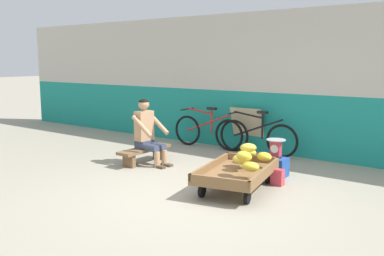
{
  "coord_description": "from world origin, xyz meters",
  "views": [
    {
      "loc": [
        3.26,
        -4.34,
        1.82
      ],
      "look_at": [
        -0.72,
        0.99,
        0.75
      ],
      "focal_mm": 39.94,
      "sensor_mm": 36.0,
      "label": 1
    }
  ],
  "objects": [
    {
      "name": "back_wall",
      "position": [
        0.0,
        3.3,
        1.37
      ],
      "size": [
        16.0,
        0.3,
        2.74
      ],
      "color": "#19847A",
      "rests_on": "ground"
    },
    {
      "name": "weighing_scale",
      "position": [
        0.41,
        1.67,
        0.45
      ],
      "size": [
        0.3,
        0.3,
        0.29
      ],
      "color": "#28282D",
      "rests_on": "plastic_crate"
    },
    {
      "name": "banana_pile",
      "position": [
        0.37,
        0.88,
        0.46
      ],
      "size": [
        0.7,
        0.94,
        0.25
      ],
      "color": "gold",
      "rests_on": "banana_cart"
    },
    {
      "name": "banana_cart",
      "position": [
        0.29,
        0.69,
        0.24
      ],
      "size": [
        1.12,
        1.58,
        0.36
      ],
      "color": "brown",
      "rests_on": "ground"
    },
    {
      "name": "plastic_crate",
      "position": [
        0.41,
        1.67,
        0.15
      ],
      "size": [
        0.36,
        0.28,
        0.3
      ],
      "color": "#234CA8",
      "rests_on": "ground"
    },
    {
      "name": "ground_plane",
      "position": [
        0.0,
        0.0,
        0.0
      ],
      "size": [
        80.0,
        80.0,
        0.0
      ],
      "primitive_type": "plane",
      "color": "gray"
    },
    {
      "name": "bicycle_near_left",
      "position": [
        -1.71,
        2.85,
        0.35
      ],
      "size": [
        1.66,
        0.48,
        0.86
      ],
      "color": "black",
      "rests_on": "ground"
    },
    {
      "name": "shopping_bag",
      "position": [
        0.65,
        1.25,
        0.12
      ],
      "size": [
        0.18,
        0.12,
        0.24
      ],
      "primitive_type": "cube",
      "color": "#D13D4C",
      "rests_on": "ground"
    },
    {
      "name": "vendor_seated",
      "position": [
        -1.76,
        1.09,
        0.57
      ],
      "size": [
        0.7,
        0.51,
        1.14
      ],
      "color": "tan",
      "rests_on": "ground"
    },
    {
      "name": "low_bench",
      "position": [
        -1.85,
        1.1,
        0.2
      ],
      "size": [
        0.31,
        1.1,
        0.27
      ],
      "color": "brown",
      "rests_on": "ground"
    },
    {
      "name": "bicycle_far_left",
      "position": [
        -0.58,
        2.91,
        0.35
      ],
      "size": [
        1.66,
        0.48,
        0.86
      ],
      "color": "black",
      "rests_on": "ground"
    },
    {
      "name": "sign_board",
      "position": [
        -0.91,
        3.13,
        0.43
      ],
      "size": [
        0.7,
        0.27,
        0.87
      ],
      "color": "#C6B289",
      "rests_on": "ground"
    }
  ]
}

